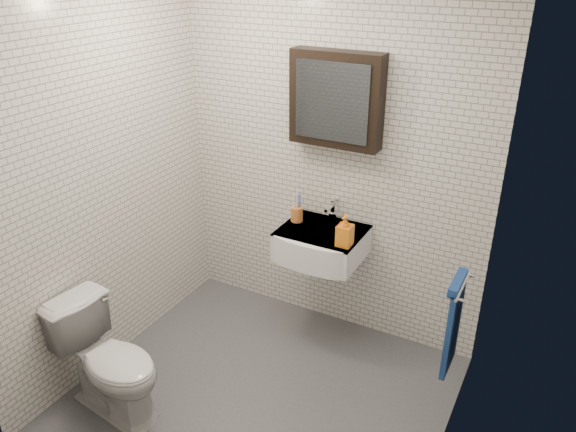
{
  "coord_description": "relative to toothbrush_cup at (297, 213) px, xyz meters",
  "views": [
    {
      "loc": [
        1.44,
        -2.29,
        2.56
      ],
      "look_at": [
        -0.04,
        0.45,
        1.07
      ],
      "focal_mm": 35.0,
      "sensor_mm": 36.0,
      "label": 1
    }
  ],
  "objects": [
    {
      "name": "toilet",
      "position": [
        -0.56,
        -1.3,
        -0.55
      ],
      "size": [
        0.74,
        0.48,
        0.71
      ],
      "primitive_type": "imported",
      "rotation": [
        0.0,
        0.0,
        1.44
      ],
      "color": "silver",
      "rests_on": "ground"
    },
    {
      "name": "ground",
      "position": [
        0.16,
        -0.82,
        -0.9
      ],
      "size": [
        2.2,
        2.0,
        0.01
      ],
      "primitive_type": "cube",
      "color": "#494B51",
      "rests_on": "ground"
    },
    {
      "name": "faucet",
      "position": [
        0.21,
        0.11,
        0.01
      ],
      "size": [
        0.06,
        0.2,
        0.15
      ],
      "color": "silver",
      "rests_on": "washbasin"
    },
    {
      "name": "toothbrush_cup",
      "position": [
        0.0,
        0.0,
        0.0
      ],
      "size": [
        0.1,
        0.1,
        0.23
      ],
      "rotation": [
        0.0,
        0.0,
        0.22
      ],
      "color": "#BC6B2F",
      "rests_on": "washbasin"
    },
    {
      "name": "washbasin",
      "position": [
        0.21,
        -0.08,
        -0.15
      ],
      "size": [
        0.55,
        0.5,
        0.2
      ],
      "color": "white",
      "rests_on": "room_shell"
    },
    {
      "name": "soap_bottle",
      "position": [
        0.43,
        -0.17,
        0.05
      ],
      "size": [
        0.1,
        0.1,
        0.21
      ],
      "primitive_type": "imported",
      "rotation": [
        0.0,
        0.0,
        0.01
      ],
      "color": "#F25519",
      "rests_on": "washbasin"
    },
    {
      "name": "room_shell",
      "position": [
        0.16,
        -0.82,
        0.56
      ],
      "size": [
        2.22,
        2.02,
        2.51
      ],
      "color": "silver",
      "rests_on": "ground"
    },
    {
      "name": "towel_rail",
      "position": [
        1.21,
        -0.47,
        -0.18
      ],
      "size": [
        0.09,
        0.3,
        0.58
      ],
      "color": "silver",
      "rests_on": "room_shell"
    },
    {
      "name": "mirror_cabinet",
      "position": [
        0.21,
        0.11,
        0.79
      ],
      "size": [
        0.6,
        0.15,
        0.6
      ],
      "color": "black",
      "rests_on": "room_shell"
    }
  ]
}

